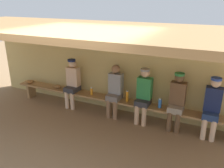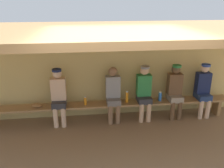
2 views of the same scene
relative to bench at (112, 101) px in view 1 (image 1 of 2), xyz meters
name	(u,v)px [view 1 (image 1 of 2)]	position (x,y,z in m)	size (l,w,h in m)	color
ground_plane	(80,147)	(0.00, -1.55, -0.39)	(24.00, 24.00, 0.00)	#8C6D4C
back_wall	(120,70)	(0.00, 0.45, 0.71)	(8.00, 0.20, 2.20)	tan
dugout_roof	(94,30)	(0.00, -0.85, 1.87)	(8.00, 2.80, 0.12)	#9E7547
bench	(112,101)	(0.00, 0.00, 0.00)	(6.00, 0.36, 0.46)	#9E7547
player_shirtless_tan	(212,105)	(2.32, 0.00, 0.36)	(0.34, 0.42, 1.34)	navy
player_in_blue	(144,93)	(0.82, 0.00, 0.36)	(0.34, 0.42, 1.34)	#333338
player_in_red	(177,99)	(1.59, 0.00, 0.36)	(0.34, 0.42, 1.34)	gray
player_rightmost	(115,89)	(0.07, 0.00, 0.34)	(0.34, 0.42, 1.34)	slate
player_middle	(72,81)	(-1.20, 0.00, 0.36)	(0.34, 0.42, 1.34)	#333338
water_bottle_green	(160,103)	(1.22, -0.01, 0.19)	(0.08, 0.08, 0.24)	blue
water_bottle_clear	(127,96)	(0.40, 0.00, 0.21)	(0.07, 0.07, 0.28)	orange
water_bottle_blue	(91,91)	(-0.60, -0.02, 0.17)	(0.06, 0.06, 0.21)	orange
baseball_glove_worn	(30,82)	(-2.73, -0.03, 0.12)	(0.24, 0.17, 0.09)	olive
baseball_glove_tan	(58,87)	(-1.72, -0.01, 0.12)	(0.24, 0.17, 0.09)	olive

